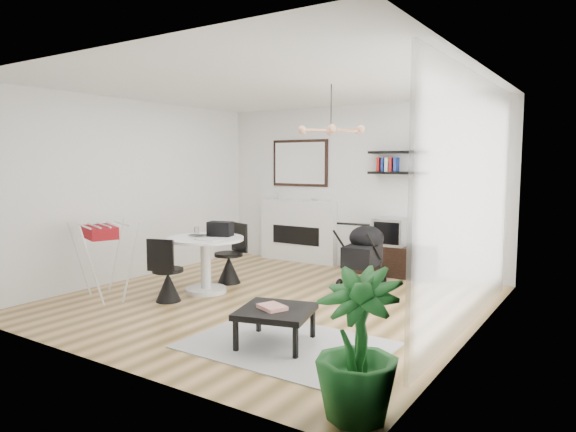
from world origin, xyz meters
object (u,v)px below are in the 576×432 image
Objects in this scene: tv_console at (393,260)px; coffee_table at (276,313)px; stroller at (363,259)px; drying_rack at (105,259)px; crt_tv at (391,232)px; potted_plant at (358,345)px; fireplace at (298,223)px; dining_table at (206,256)px.

coffee_table is at bearing -86.52° from tv_console.
stroller is 2.48m from coffee_table.
drying_rack reaches higher than coffee_table.
tv_console is 0.45m from crt_tv.
crt_tv is 0.49× the size of stroller.
drying_rack is at bearing 175.93° from coffee_table.
stroller is at bearing 62.59° from drying_rack.
potted_plant reaches higher than tv_console.
tv_console is at bearing 83.22° from stroller.
fireplace reaches higher than tv_console.
dining_table is at bearing -149.15° from stroller.
fireplace is at bearing 175.02° from crt_tv.
drying_rack is at bearing -102.14° from fireplace.
drying_rack is 2.84m from coffee_table.
coffee_table is at bearing 17.45° from drying_rack.
potted_plant is at bearing 6.89° from drying_rack.
fireplace is at bearing 139.80° from stroller.
stroller reaches higher than coffee_table.
potted_plant is at bearing -71.28° from tv_console.
crt_tv is 2.94m from dining_table.
crt_tv reaches higher than dining_table.
fireplace is at bearing 126.23° from potted_plant.
fireplace reaches higher than potted_plant.
crt_tv is at bearing 109.17° from potted_plant.
dining_table is 1.24× the size of coffee_table.
stroller is 1.19× the size of coffee_table.
tv_console is at bearing 73.60° from drying_rack.
fireplace is 2.19× the size of drying_rack.
fireplace is 2.56m from dining_table.
potted_plant is (4.10, -1.07, 0.01)m from drying_rack.
dining_table is at bearing -125.36° from crt_tv.
potted_plant is at bearing -72.10° from stroller.
crt_tv is 0.58× the size of coffee_table.
drying_rack is at bearing -127.54° from crt_tv.
tv_console is 2.97m from dining_table.
crt_tv is at bearing -175.05° from tv_console.
drying_rack reaches higher than tv_console.
tv_console is 1.21× the size of potted_plant.
stroller is 0.95× the size of potted_plant.
fireplace is at bearing 99.38° from drying_rack.
stroller is at bearing 37.23° from dining_table.
tv_console is 1.27× the size of stroller.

